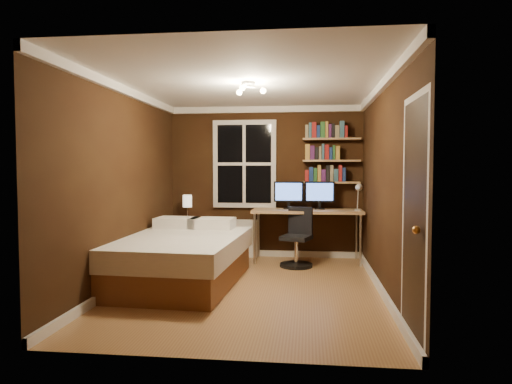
# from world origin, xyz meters

# --- Properties ---
(floor) EXTENTS (4.20, 4.20, 0.00)m
(floor) POSITION_xyz_m (0.00, 0.00, 0.00)
(floor) COLOR #92603A
(floor) RESTS_ON ground
(wall_back) EXTENTS (3.20, 0.04, 2.50)m
(wall_back) POSITION_xyz_m (0.00, 2.10, 1.25)
(wall_back) COLOR black
(wall_back) RESTS_ON ground
(wall_left) EXTENTS (0.04, 4.20, 2.50)m
(wall_left) POSITION_xyz_m (-1.60, 0.00, 1.25)
(wall_left) COLOR black
(wall_left) RESTS_ON ground
(wall_right) EXTENTS (0.04, 4.20, 2.50)m
(wall_right) POSITION_xyz_m (1.60, 0.00, 1.25)
(wall_right) COLOR black
(wall_right) RESTS_ON ground
(ceiling) EXTENTS (3.20, 4.20, 0.02)m
(ceiling) POSITION_xyz_m (0.00, 0.00, 2.50)
(ceiling) COLOR white
(ceiling) RESTS_ON wall_back
(window) EXTENTS (1.06, 0.06, 1.46)m
(window) POSITION_xyz_m (-0.35, 2.06, 1.55)
(window) COLOR silver
(window) RESTS_ON wall_back
(door) EXTENTS (0.03, 0.82, 2.05)m
(door) POSITION_xyz_m (1.59, -1.55, 1.02)
(door) COLOR black
(door) RESTS_ON ground
(door_knob) EXTENTS (0.06, 0.06, 0.06)m
(door_knob) POSITION_xyz_m (1.55, -1.85, 1.00)
(door_knob) COLOR #C6883D
(door_knob) RESTS_ON door
(ceiling_fixture) EXTENTS (0.44, 0.44, 0.18)m
(ceiling_fixture) POSITION_xyz_m (0.00, -0.10, 2.40)
(ceiling_fixture) COLOR beige
(ceiling_fixture) RESTS_ON ceiling
(bookshelf_lower) EXTENTS (0.92, 0.22, 0.03)m
(bookshelf_lower) POSITION_xyz_m (1.08, 1.98, 1.25)
(bookshelf_lower) COLOR #A87B51
(bookshelf_lower) RESTS_ON wall_back
(books_row_lower) EXTENTS (0.60, 0.16, 0.23)m
(books_row_lower) POSITION_xyz_m (1.08, 1.98, 1.38)
(books_row_lower) COLOR maroon
(books_row_lower) RESTS_ON bookshelf_lower
(bookshelf_middle) EXTENTS (0.92, 0.22, 0.03)m
(bookshelf_middle) POSITION_xyz_m (1.08, 1.98, 1.60)
(bookshelf_middle) COLOR #A87B51
(bookshelf_middle) RESTS_ON wall_back
(books_row_middle) EXTENTS (0.54, 0.16, 0.23)m
(books_row_middle) POSITION_xyz_m (1.08, 1.98, 1.73)
(books_row_middle) COLOR navy
(books_row_middle) RESTS_ON bookshelf_middle
(bookshelf_upper) EXTENTS (0.92, 0.22, 0.03)m
(bookshelf_upper) POSITION_xyz_m (1.08, 1.98, 1.95)
(bookshelf_upper) COLOR #A87B51
(bookshelf_upper) RESTS_ON wall_back
(books_row_upper) EXTENTS (0.66, 0.16, 0.23)m
(books_row_upper) POSITION_xyz_m (1.08, 1.98, 2.08)
(books_row_upper) COLOR #285E29
(books_row_upper) RESTS_ON bookshelf_upper
(bed) EXTENTS (1.72, 2.31, 0.76)m
(bed) POSITION_xyz_m (-0.97, 0.18, 0.32)
(bed) COLOR brown
(bed) RESTS_ON ground
(nightstand) EXTENTS (0.51, 0.51, 0.60)m
(nightstand) POSITION_xyz_m (-1.28, 1.85, 0.30)
(nightstand) COLOR brown
(nightstand) RESTS_ON ground
(bedside_lamp) EXTENTS (0.15, 0.15, 0.43)m
(bedside_lamp) POSITION_xyz_m (-1.28, 1.85, 0.82)
(bedside_lamp) COLOR beige
(bedside_lamp) RESTS_ON nightstand
(radiator) EXTENTS (0.41, 0.14, 0.62)m
(radiator) POSITION_xyz_m (-0.33, 1.99, 0.31)
(radiator) COLOR silver
(radiator) RESTS_ON ground
(desk) EXTENTS (1.73, 0.65, 0.82)m
(desk) POSITION_xyz_m (0.70, 1.76, 0.76)
(desk) COLOR #A87B51
(desk) RESTS_ON ground
(monitor_left) EXTENTS (0.47, 0.12, 0.44)m
(monitor_left) POSITION_xyz_m (0.40, 1.84, 1.05)
(monitor_left) COLOR black
(monitor_left) RESTS_ON desk
(monitor_right) EXTENTS (0.47, 0.12, 0.44)m
(monitor_right) POSITION_xyz_m (0.90, 1.84, 1.05)
(monitor_right) COLOR black
(monitor_right) RESTS_ON desk
(desk_lamp) EXTENTS (0.14, 0.32, 0.44)m
(desk_lamp) POSITION_xyz_m (1.48, 1.59, 1.04)
(desk_lamp) COLOR silver
(desk_lamp) RESTS_ON desk
(office_chair) EXTENTS (0.51, 0.51, 0.89)m
(office_chair) POSITION_xyz_m (0.55, 1.34, 0.33)
(office_chair) COLOR black
(office_chair) RESTS_ON ground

